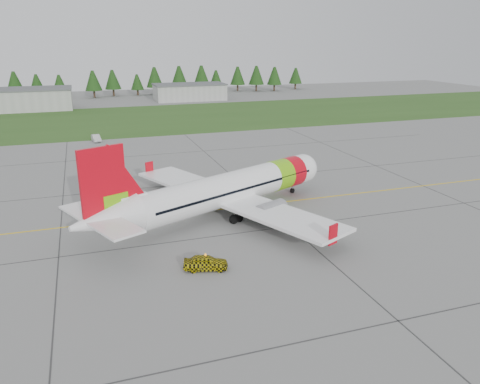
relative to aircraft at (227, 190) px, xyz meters
name	(u,v)px	position (x,y,z in m)	size (l,w,h in m)	color
ground	(206,238)	(-4.33, -6.17, -3.13)	(320.00, 320.00, 0.00)	gray
aircraft	(227,190)	(0.00, 0.00, 0.00)	(33.98, 32.25, 10.87)	white
follow_me_car	(205,249)	(-6.17, -13.30, -1.07)	(1.66, 1.41, 4.13)	yellow
service_van	(95,131)	(-13.48, 49.59, -0.99)	(1.49, 1.41, 4.28)	beige
grass_strip	(128,119)	(-4.33, 75.83, -3.12)	(320.00, 50.00, 0.03)	#30561E
taxi_guideline	(189,213)	(-4.33, 1.83, -3.12)	(120.00, 0.25, 0.02)	gold
hangar_west	(15,100)	(-34.33, 103.83, -0.13)	(32.00, 14.00, 6.00)	#A8A8A3
hangar_east	(190,92)	(20.67, 111.83, -0.53)	(24.00, 12.00, 5.20)	#A8A8A3
treeline	(111,83)	(-4.33, 131.83, 1.87)	(160.00, 8.00, 10.00)	#1C3F14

